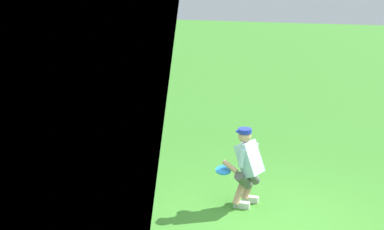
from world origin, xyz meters
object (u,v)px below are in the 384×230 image
(person, at_px, (247,165))
(dog, at_px, (142,80))
(frisbee_flying, at_px, (147,64))
(frisbee_held, at_px, (223,170))

(person, bearing_deg, dog, -8.04)
(person, height_order, frisbee_flying, frisbee_flying)
(dog, height_order, frisbee_held, dog)
(person, xyz_separation_m, frisbee_flying, (2.12, -1.18, 1.34))
(dog, distance_m, frisbee_held, 2.60)
(person, xyz_separation_m, dog, (2.27, -1.28, 1.01))
(frisbee_flying, xyz_separation_m, frisbee_held, (-1.75, 1.29, -1.43))
(dog, bearing_deg, frisbee_flying, -2.00)
(person, height_order, frisbee_held, person)
(dog, relative_size, frisbee_flying, 3.67)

